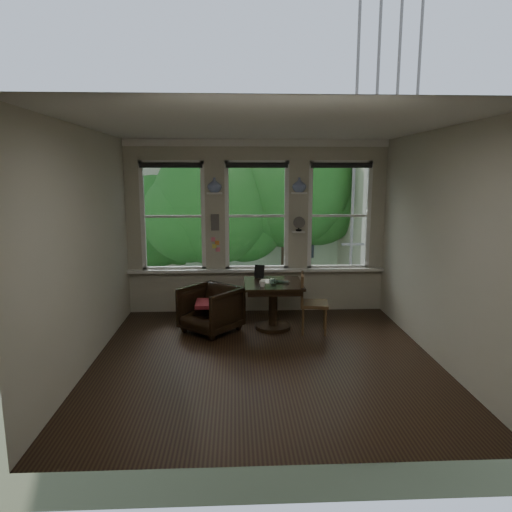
{
  "coord_description": "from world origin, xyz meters",
  "views": [
    {
      "loc": [
        -0.38,
        -5.71,
        2.43
      ],
      "look_at": [
        -0.07,
        0.9,
        1.23
      ],
      "focal_mm": 32.0,
      "sensor_mm": 36.0,
      "label": 1
    }
  ],
  "objects_px": {
    "mug": "(262,284)",
    "laptop": "(279,282)",
    "armchair_left": "(211,309)",
    "table": "(273,306)",
    "side_chair_right": "(314,303)"
  },
  "relations": [
    {
      "from": "table",
      "to": "laptop",
      "type": "relative_size",
      "value": 3.0
    },
    {
      "from": "table",
      "to": "side_chair_right",
      "type": "bearing_deg",
      "value": -17.05
    },
    {
      "from": "armchair_left",
      "to": "laptop",
      "type": "bearing_deg",
      "value": 44.04
    },
    {
      "from": "side_chair_right",
      "to": "laptop",
      "type": "distance_m",
      "value": 0.63
    },
    {
      "from": "table",
      "to": "armchair_left",
      "type": "bearing_deg",
      "value": -174.24
    },
    {
      "from": "armchair_left",
      "to": "table",
      "type": "bearing_deg",
      "value": 46.85
    },
    {
      "from": "armchair_left",
      "to": "mug",
      "type": "distance_m",
      "value": 0.92
    },
    {
      "from": "mug",
      "to": "laptop",
      "type": "bearing_deg",
      "value": 38.65
    },
    {
      "from": "mug",
      "to": "armchair_left",
      "type": "bearing_deg",
      "value": 168.56
    },
    {
      "from": "table",
      "to": "armchair_left",
      "type": "height_order",
      "value": "table"
    },
    {
      "from": "table",
      "to": "armchair_left",
      "type": "distance_m",
      "value": 0.98
    },
    {
      "from": "armchair_left",
      "to": "mug",
      "type": "height_order",
      "value": "mug"
    },
    {
      "from": "mug",
      "to": "side_chair_right",
      "type": "bearing_deg",
      "value": 4.88
    },
    {
      "from": "table",
      "to": "side_chair_right",
      "type": "distance_m",
      "value": 0.66
    },
    {
      "from": "side_chair_right",
      "to": "mug",
      "type": "height_order",
      "value": "side_chair_right"
    }
  ]
}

